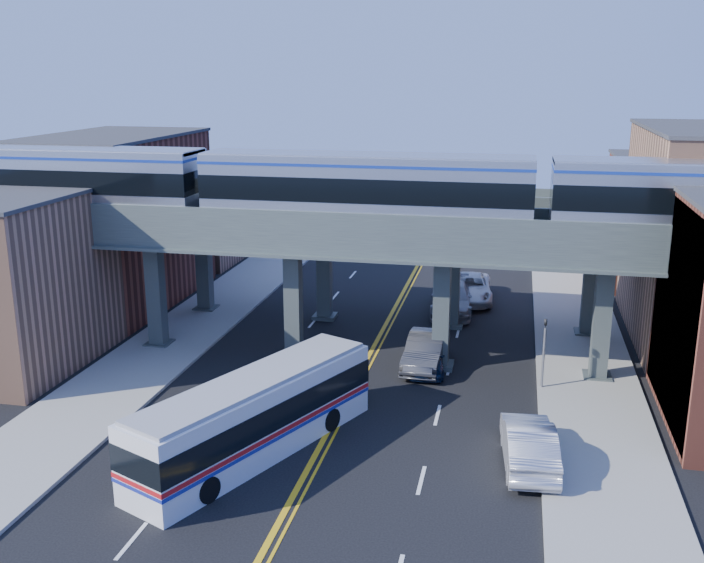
{
  "coord_description": "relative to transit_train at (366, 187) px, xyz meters",
  "views": [
    {
      "loc": [
        7.48,
        -30.99,
        15.23
      ],
      "look_at": [
        -0.28,
        5.72,
        5.07
      ],
      "focal_mm": 40.0,
      "sensor_mm": 36.0,
      "label": 1
    }
  ],
  "objects": [
    {
      "name": "building_west_b",
      "position": [
        -18.45,
        8.0,
        -3.96
      ],
      "size": [
        8.0,
        14.0,
        11.0
      ],
      "primitive_type": "cube",
      "color": "brown",
      "rests_on": "ground"
    },
    {
      "name": "ground",
      "position": [
        0.05,
        -8.0,
        -9.46
      ],
      "size": [
        120.0,
        120.0,
        0.0
      ],
      "primitive_type": "plane",
      "color": "black",
      "rests_on": "ground"
    },
    {
      "name": "sidewalk_west",
      "position": [
        -11.45,
        2.0,
        -9.38
      ],
      "size": [
        5.0,
        70.0,
        0.16
      ],
      "primitive_type": "cube",
      "color": "gray",
      "rests_on": "ground"
    },
    {
      "name": "elevated_viaduct_far",
      "position": [
        0.05,
        7.0,
        -2.99
      ],
      "size": [
        52.0,
        3.6,
        7.4
      ],
      "color": "#3F4A49",
      "rests_on": "ground"
    },
    {
      "name": "elevated_viaduct_near",
      "position": [
        0.05,
        0.0,
        -2.99
      ],
      "size": [
        52.0,
        3.6,
        7.4
      ],
      "color": "#3F4A49",
      "rests_on": "ground"
    },
    {
      "name": "building_west_c",
      "position": [
        -18.45,
        21.0,
        -5.46
      ],
      "size": [
        8.0,
        10.0,
        8.0
      ],
      "primitive_type": "cube",
      "color": "#A16F53",
      "rests_on": "ground"
    },
    {
      "name": "sidewalk_east",
      "position": [
        11.55,
        2.0,
        -9.38
      ],
      "size": [
        5.0,
        70.0,
        0.16
      ],
      "primitive_type": "cube",
      "color": "gray",
      "rests_on": "ground"
    },
    {
      "name": "car_parked_curb",
      "position": [
        8.55,
        -9.89,
        -8.55
      ],
      "size": [
        2.42,
        5.69,
        1.82
      ],
      "primitive_type": "imported",
      "rotation": [
        0.0,
        0.0,
        3.23
      ],
      "color": "#ADADB2",
      "rests_on": "ground"
    },
    {
      "name": "building_west_a",
      "position": [
        -18.45,
        -4.0,
        -4.96
      ],
      "size": [
        8.0,
        10.0,
        9.0
      ],
      "primitive_type": "cube",
      "color": "#A16F53",
      "rests_on": "ground"
    },
    {
      "name": "car_lane_d",
      "position": [
        3.77,
        10.01,
        -8.53
      ],
      "size": [
        3.02,
        6.55,
        1.85
      ],
      "primitive_type": "imported",
      "rotation": [
        0.0,
        0.0,
        0.07
      ],
      "color": "#9B9A9E",
      "rests_on": "ground"
    },
    {
      "name": "building_east_c",
      "position": [
        18.55,
        21.0,
        -4.96
      ],
      "size": [
        8.0,
        10.0,
        9.0
      ],
      "primitive_type": "cube",
      "color": "brown",
      "rests_on": "ground"
    },
    {
      "name": "car_lane_b",
      "position": [
        3.3,
        -0.05,
        -8.56
      ],
      "size": [
        2.1,
        5.5,
        1.79
      ],
      "primitive_type": "imported",
      "rotation": [
        0.0,
        0.0,
        -0.04
      ],
      "color": "#303033",
      "rests_on": "ground"
    },
    {
      "name": "mural_panel",
      "position": [
        14.6,
        -4.0,
        -4.71
      ],
      "size": [
        0.1,
        9.5,
        9.5
      ],
      "primitive_type": "cube",
      "color": "teal",
      "rests_on": "ground"
    },
    {
      "name": "car_lane_c",
      "position": [
        4.75,
        12.94,
        -8.59
      ],
      "size": [
        3.39,
        6.46,
        1.74
      ],
      "primitive_type": "imported",
      "rotation": [
        0.0,
        0.0,
        0.08
      ],
      "color": "silver",
      "rests_on": "ground"
    },
    {
      "name": "car_lane_a",
      "position": [
        3.42,
        -0.51,
        -8.69
      ],
      "size": [
        2.17,
        4.62,
        1.53
      ],
      "primitive_type": "imported",
      "rotation": [
        0.0,
        0.0,
        0.08
      ],
      "color": "#0F1C37",
      "rests_on": "ground"
    },
    {
      "name": "stop_sign",
      "position": [
        0.35,
        -5.0,
        -7.7
      ],
      "size": [
        0.76,
        0.09,
        2.63
      ],
      "color": "slate",
      "rests_on": "ground"
    },
    {
      "name": "transit_bus",
      "position": [
        -2.38,
        -11.11,
        -7.84
      ],
      "size": [
        7.47,
        12.24,
        3.14
      ],
      "rotation": [
        0.0,
        0.0,
        1.15
      ],
      "color": "silver",
      "rests_on": "ground"
    },
    {
      "name": "traffic_signal",
      "position": [
        9.25,
        -2.0,
        -7.16
      ],
      "size": [
        0.15,
        0.18,
        4.1
      ],
      "color": "slate",
      "rests_on": "ground"
    },
    {
      "name": "transit_train",
      "position": [
        0.0,
        0.0,
        0.0
      ],
      "size": [
        51.97,
        3.26,
        3.81
      ],
      "color": "black",
      "rests_on": "elevated_viaduct_near"
    }
  ]
}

